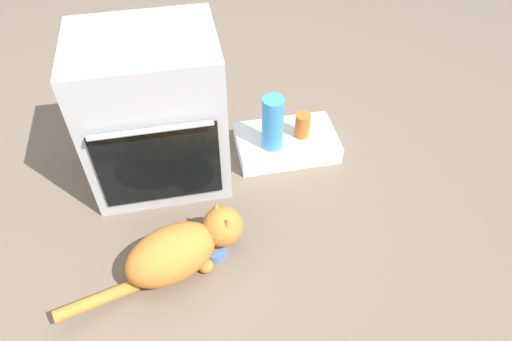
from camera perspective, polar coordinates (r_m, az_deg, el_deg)
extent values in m
plane|color=#6B5B4C|center=(2.19, -9.35, -8.40)|extent=(8.00, 8.00, 0.00)
cube|color=#B7BABF|center=(2.23, -12.50, 6.93)|extent=(0.64, 0.50, 0.78)
cube|color=black|center=(2.11, -11.78, 0.55)|extent=(0.54, 0.01, 0.43)
cylinder|color=silver|center=(1.93, -12.77, 4.82)|extent=(0.51, 0.02, 0.02)
cube|color=white|center=(2.53, 3.76, 3.43)|extent=(0.54, 0.33, 0.10)
cylinder|color=#4C7AB7|center=(2.12, -5.26, -9.59)|extent=(0.13, 0.13, 0.05)
sphere|color=brown|center=(2.10, -5.29, -9.35)|extent=(0.07, 0.07, 0.07)
ellipsoid|color=#C6752D|center=(1.99, -10.40, -10.11)|extent=(0.46, 0.36, 0.24)
sphere|color=#C6752D|center=(2.02, -4.11, -6.86)|extent=(0.18, 0.18, 0.18)
cone|color=#C6752D|center=(2.00, -4.90, -4.74)|extent=(0.06, 0.06, 0.08)
cone|color=#C6752D|center=(1.94, -3.50, -6.66)|extent=(0.06, 0.06, 0.08)
cylinder|color=#C6752D|center=(2.02, -18.98, -14.87)|extent=(0.34, 0.17, 0.11)
sphere|color=#C6752D|center=(2.13, -7.87, -9.01)|extent=(0.07, 0.07, 0.07)
sphere|color=#C6752D|center=(2.06, -6.20, -11.58)|extent=(0.07, 0.07, 0.07)
cylinder|color=#388CD1|center=(2.34, 2.08, 5.84)|extent=(0.11, 0.11, 0.30)
cylinder|color=#D16023|center=(2.46, 5.75, 5.55)|extent=(0.08, 0.08, 0.14)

